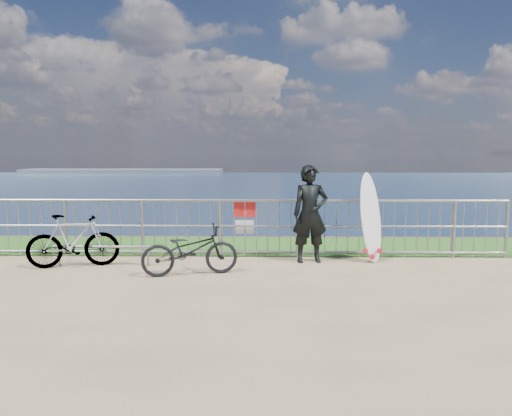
{
  "coord_description": "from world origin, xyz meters",
  "views": [
    {
      "loc": [
        0.37,
        -7.91,
        2.0
      ],
      "look_at": [
        0.21,
        1.2,
        1.0
      ],
      "focal_mm": 35.0,
      "sensor_mm": 36.0,
      "label": 1
    }
  ],
  "objects_px": {
    "bicycle_near": "(190,250)",
    "bicycle_far": "(73,241)",
    "surfer": "(310,214)",
    "surfboard": "(371,221)"
  },
  "relations": [
    {
      "from": "surfboard",
      "to": "bicycle_near",
      "type": "height_order",
      "value": "surfboard"
    },
    {
      "from": "bicycle_near",
      "to": "bicycle_far",
      "type": "distance_m",
      "value": 2.2
    },
    {
      "from": "surfboard",
      "to": "bicycle_far",
      "type": "height_order",
      "value": "surfboard"
    },
    {
      "from": "surfer",
      "to": "bicycle_near",
      "type": "height_order",
      "value": "surfer"
    },
    {
      "from": "surfer",
      "to": "bicycle_near",
      "type": "xyz_separation_m",
      "value": [
        -2.06,
        -1.03,
        -0.48
      ]
    },
    {
      "from": "surfer",
      "to": "bicycle_near",
      "type": "distance_m",
      "value": 2.36
    },
    {
      "from": "surfboard",
      "to": "surfer",
      "type": "bearing_deg",
      "value": -176.65
    },
    {
      "from": "surfboard",
      "to": "bicycle_near",
      "type": "bearing_deg",
      "value": -160.96
    },
    {
      "from": "bicycle_near",
      "to": "bicycle_far",
      "type": "bearing_deg",
      "value": 59.78
    },
    {
      "from": "surfboard",
      "to": "bicycle_near",
      "type": "distance_m",
      "value": 3.39
    }
  ]
}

